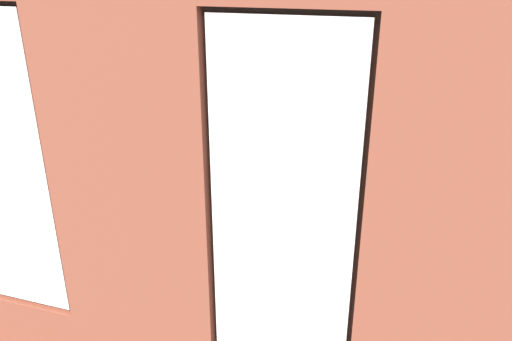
{
  "coord_description": "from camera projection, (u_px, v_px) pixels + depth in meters",
  "views": [
    {
      "loc": [
        -1.55,
        4.97,
        2.9
      ],
      "look_at": [
        -0.08,
        0.4,
        0.91
      ],
      "focal_mm": 35.0,
      "sensor_mm": 36.0,
      "label": 1
    }
  ],
  "objects": [
    {
      "name": "tv_flatscreen",
      "position": [
        37.0,
        144.0,
        6.03
      ],
      "size": [
        1.01,
        0.2,
        0.68
      ],
      "color": "black",
      "rests_on": "media_console"
    },
    {
      "name": "ground_plane",
      "position": [
        260.0,
        232.0,
        5.94
      ],
      "size": [
        6.75,
        6.0,
        0.1
      ],
      "primitive_type": "cube",
      "color": "brown"
    },
    {
      "name": "potted_plant_near_tv",
      "position": [
        21.0,
        192.0,
        5.12
      ],
      "size": [
        0.83,
        0.71,
        1.29
      ],
      "color": "brown",
      "rests_on": "ground_plane"
    },
    {
      "name": "candle_jar",
      "position": [
        246.0,
        185.0,
        5.89
      ],
      "size": [
        0.08,
        0.08,
        0.09
      ],
      "primitive_type": "cylinder",
      "color": "#B7333D",
      "rests_on": "coffee_table"
    },
    {
      "name": "white_wall_right",
      "position": [
        13.0,
        67.0,
        5.92
      ],
      "size": [
        0.1,
        5.0,
        3.54
      ],
      "primitive_type": "cube",
      "color": "white",
      "rests_on": "ground_plane"
    },
    {
      "name": "couch_left",
      "position": [
        480.0,
        228.0,
        5.24
      ],
      "size": [
        1.02,
        1.99,
        0.8
      ],
      "rotation": [
        0.0,
        0.0,
        1.49
      ],
      "color": "black",
      "rests_on": "ground_plane"
    },
    {
      "name": "papasan_chair",
      "position": [
        230.0,
        134.0,
        7.8
      ],
      "size": [
        1.06,
        1.06,
        0.68
      ],
      "color": "olive",
      "rests_on": "ground_plane"
    },
    {
      "name": "couch_by_window",
      "position": [
        126.0,
        292.0,
        4.22
      ],
      "size": [
        1.89,
        0.87,
        0.8
      ],
      "color": "black",
      "rests_on": "ground_plane"
    },
    {
      "name": "cup_ceramic",
      "position": [
        273.0,
        182.0,
        6.0
      ],
      "size": [
        0.07,
        0.07,
        0.09
      ],
      "primitive_type": "cylinder",
      "color": "#B23D38",
      "rests_on": "coffee_table"
    },
    {
      "name": "table_plant_small",
      "position": [
        294.0,
        188.0,
        5.7
      ],
      "size": [
        0.1,
        0.1,
        0.17
      ],
      "color": "beige",
      "rests_on": "coffee_table"
    },
    {
      "name": "potted_plant_between_couches",
      "position": [
        288.0,
        271.0,
        3.69
      ],
      "size": [
        0.86,
        0.86,
        1.2
      ],
      "color": "#47423D",
      "rests_on": "ground_plane"
    },
    {
      "name": "coffee_table",
      "position": [
        286.0,
        194.0,
        5.89
      ],
      "size": [
        1.55,
        0.77,
        0.43
      ],
      "color": "tan",
      "rests_on": "ground_plane"
    },
    {
      "name": "remote_gray",
      "position": [
        286.0,
        189.0,
        5.87
      ],
      "size": [
        0.18,
        0.09,
        0.02
      ],
      "primitive_type": "cube",
      "rotation": [
        0.0,
        0.0,
        1.79
      ],
      "color": "#59595B",
      "rests_on": "coffee_table"
    },
    {
      "name": "potted_plant_foreground_right",
      "position": [
        154.0,
        110.0,
        8.04
      ],
      "size": [
        0.98,
        0.82,
        1.42
      ],
      "color": "#9E5638",
      "rests_on": "ground_plane"
    },
    {
      "name": "potted_plant_corner_near_left",
      "position": [
        481.0,
        156.0,
        6.78
      ],
      "size": [
        0.73,
        0.74,
        1.0
      ],
      "color": "beige",
      "rests_on": "ground_plane"
    },
    {
      "name": "potted_plant_by_left_couch",
      "position": [
        438.0,
        170.0,
        6.58
      ],
      "size": [
        0.39,
        0.39,
        0.56
      ],
      "color": "#9E5638",
      "rests_on": "ground_plane"
    },
    {
      "name": "brick_wall_with_windows",
      "position": [
        128.0,
        172.0,
        2.94
      ],
      "size": [
        6.15,
        0.3,
        3.54
      ],
      "color": "brown",
      "rests_on": "ground_plane"
    },
    {
      "name": "media_console",
      "position": [
        45.0,
        190.0,
        6.26
      ],
      "size": [
        0.94,
        0.42,
        0.55
      ],
      "primitive_type": "cube",
      "color": "black",
      "rests_on": "ground_plane"
    },
    {
      "name": "remote_silver",
      "position": [
        324.0,
        190.0,
        5.87
      ],
      "size": [
        0.18,
        0.07,
        0.02
      ],
      "primitive_type": "cube",
      "rotation": [
        0.0,
        0.0,
        4.85
      ],
      "color": "#B2B2B7",
      "rests_on": "coffee_table"
    }
  ]
}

